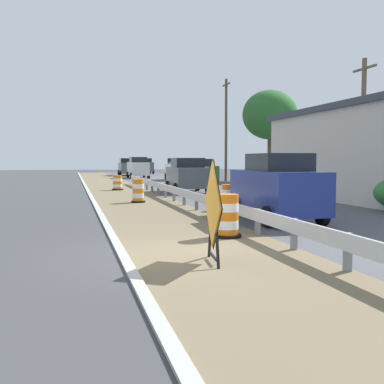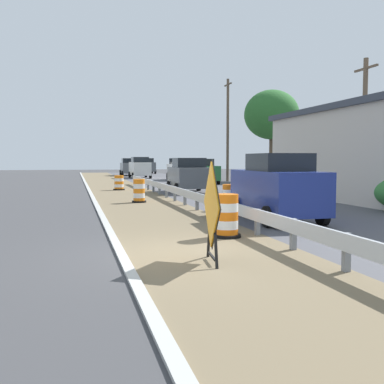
% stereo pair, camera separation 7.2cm
% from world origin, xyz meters
% --- Properties ---
extents(ground_plane, '(160.00, 160.00, 0.00)m').
position_xyz_m(ground_plane, '(0.00, 0.00, 0.00)').
color(ground_plane, '#3D3D3F').
extents(median_dirt_strip, '(3.83, 120.00, 0.01)m').
position_xyz_m(median_dirt_strip, '(0.71, 0.00, 0.00)').
color(median_dirt_strip, '#706047').
rests_on(median_dirt_strip, ground).
extents(curb_near_edge, '(0.20, 120.00, 0.11)m').
position_xyz_m(curb_near_edge, '(-1.30, 0.00, 0.00)').
color(curb_near_edge, '#ADADA8').
rests_on(curb_near_edge, ground).
extents(guardrail_median, '(0.18, 52.89, 0.71)m').
position_xyz_m(guardrail_median, '(2.39, 0.89, 0.52)').
color(guardrail_median, silver).
rests_on(guardrail_median, ground).
extents(warning_sign_diamond, '(0.25, 1.75, 2.02)m').
position_xyz_m(warning_sign_diamond, '(0.34, -0.87, 1.07)').
color(warning_sign_diamond, black).
rests_on(warning_sign_diamond, ground).
extents(traffic_barrel_nearest, '(0.74, 0.74, 1.11)m').
position_xyz_m(traffic_barrel_nearest, '(1.56, 1.80, 0.51)').
color(traffic_barrel_nearest, orange).
rests_on(traffic_barrel_nearest, ground).
extents(traffic_barrel_close, '(0.64, 0.64, 1.02)m').
position_xyz_m(traffic_barrel_close, '(3.69, 7.73, 0.46)').
color(traffic_barrel_close, orange).
rests_on(traffic_barrel_close, ground).
extents(traffic_barrel_mid, '(0.66, 0.66, 1.09)m').
position_xyz_m(traffic_barrel_mid, '(0.69, 11.79, 0.49)').
color(traffic_barrel_mid, orange).
rests_on(traffic_barrel_mid, ground).
extents(traffic_barrel_far, '(0.74, 0.74, 0.96)m').
position_xyz_m(traffic_barrel_far, '(0.61, 20.59, 0.43)').
color(traffic_barrel_far, orange).
rests_on(traffic_barrel_far, ground).
extents(car_lead_near_lane, '(2.23, 4.07, 2.08)m').
position_xyz_m(car_lead_near_lane, '(4.49, 17.47, 1.04)').
color(car_lead_near_lane, '#4C5156').
rests_on(car_lead_near_lane, ground).
extents(car_trailing_near_lane, '(2.16, 4.39, 2.11)m').
position_xyz_m(car_trailing_near_lane, '(7.67, 33.44, 1.05)').
color(car_trailing_near_lane, silver).
rests_on(car_trailing_near_lane, ground).
extents(car_lead_far_lane, '(2.03, 4.80, 2.24)m').
position_xyz_m(car_lead_far_lane, '(4.59, 39.24, 1.12)').
color(car_lead_far_lane, silver).
rests_on(car_lead_far_lane, ground).
extents(car_mid_far_lane, '(2.17, 4.62, 2.04)m').
position_xyz_m(car_mid_far_lane, '(7.91, 26.86, 1.02)').
color(car_mid_far_lane, '#195128').
rests_on(car_mid_far_lane, ground).
extents(car_trailing_far_lane, '(2.04, 4.82, 2.12)m').
position_xyz_m(car_trailing_far_lane, '(4.32, 47.05, 1.06)').
color(car_trailing_far_lane, '#4C5156').
rests_on(car_trailing_far_lane, ground).
extents(car_distant_a, '(2.14, 4.01, 2.14)m').
position_xyz_m(car_distant_a, '(7.64, 53.87, 1.07)').
color(car_distant_a, '#4C5156').
rests_on(car_distant_a, ground).
extents(car_distant_b, '(2.10, 4.51, 2.19)m').
position_xyz_m(car_distant_b, '(4.21, 4.48, 1.09)').
color(car_distant_b, navy).
rests_on(car_distant_b, ground).
extents(utility_pole_near, '(0.24, 1.80, 7.01)m').
position_xyz_m(utility_pole_near, '(11.91, 10.84, 3.66)').
color(utility_pole_near, brown).
rests_on(utility_pole_near, ground).
extents(utility_pole_mid, '(0.24, 1.80, 9.21)m').
position_xyz_m(utility_pole_mid, '(11.35, 30.17, 4.77)').
color(utility_pole_mid, brown).
rests_on(utility_pole_mid, ground).
extents(tree_roadside, '(5.01, 5.01, 8.34)m').
position_xyz_m(tree_roadside, '(15.43, 29.74, 6.06)').
color(tree_roadside, '#4C3D2D').
rests_on(tree_roadside, ground).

